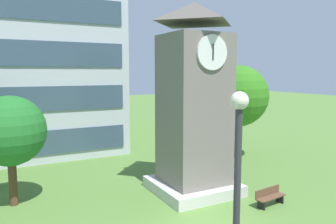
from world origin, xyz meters
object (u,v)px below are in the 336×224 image
at_px(street_lamp, 237,213).
at_px(clock_tower, 194,110).
at_px(tree_streetside, 237,96).
at_px(park_bench, 270,197).
at_px(tree_by_building, 10,131).

bearing_deg(street_lamp, clock_tower, 61.96).
bearing_deg(tree_streetside, park_bench, -119.35).
relative_size(clock_tower, tree_streetside, 1.43).
bearing_deg(park_bench, clock_tower, 123.67).
distance_m(tree_by_building, tree_streetside, 16.30).
relative_size(park_bench, tree_streetside, 0.25).
xyz_separation_m(tree_by_building, tree_streetside, (16.12, 2.23, 1.06)).
relative_size(clock_tower, street_lamp, 1.64).
height_order(clock_tower, park_bench, clock_tower).
relative_size(park_bench, street_lamp, 0.29).
distance_m(park_bench, tree_streetside, 10.52).
height_order(street_lamp, tree_by_building, street_lamp).
xyz_separation_m(clock_tower, park_bench, (2.35, -3.52, -4.19)).
bearing_deg(clock_tower, park_bench, -56.33).
bearing_deg(clock_tower, tree_by_building, 164.12).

